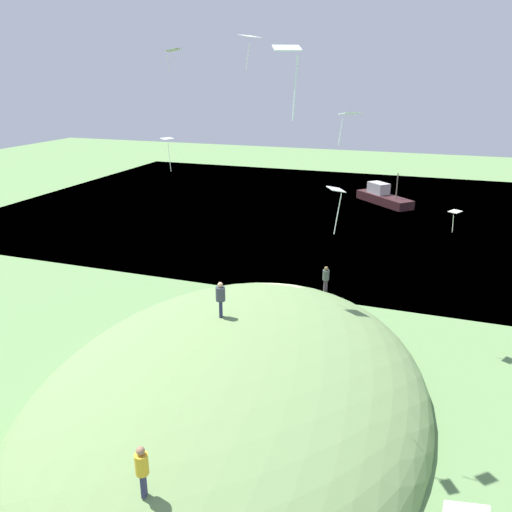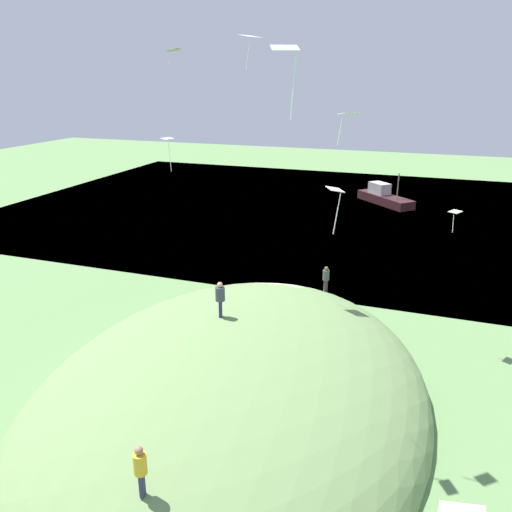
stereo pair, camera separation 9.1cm
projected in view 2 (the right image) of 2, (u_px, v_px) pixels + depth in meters
ground_plane at (284, 316)px, 32.81m from camera, size 160.00×160.00×0.00m
lake_water at (354, 214)px, 58.12m from camera, size 50.20×80.00×0.40m
grass_hill at (233, 401)px, 24.23m from camera, size 24.65×18.29×7.19m
boat_on_lake at (384, 197)px, 61.78m from camera, size 7.31×7.36×4.06m
person_near_shore at (220, 295)px, 24.48m from camera, size 0.58×0.58×1.83m
person_walking_path at (140, 465)px, 15.11m from camera, size 0.47×0.47×1.84m
person_with_child at (326, 276)px, 31.73m from camera, size 0.59×0.59×1.71m
kite_1 at (250, 37)px, 26.33m from camera, size 1.38×1.16×1.74m
kite_2 at (349, 115)px, 18.09m from camera, size 0.85×0.87×1.17m
kite_4 at (168, 141)px, 33.43m from camera, size 1.13×1.15×2.17m
kite_5 at (335, 193)px, 18.05m from camera, size 0.88×0.80×1.77m
kite_6 at (286, 55)px, 12.08m from camera, size 0.70×0.79×1.75m
kite_7 at (174, 50)px, 31.46m from camera, size 1.28×0.96×1.40m
kite_8 at (455, 213)px, 26.84m from camera, size 0.86×0.77×1.17m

